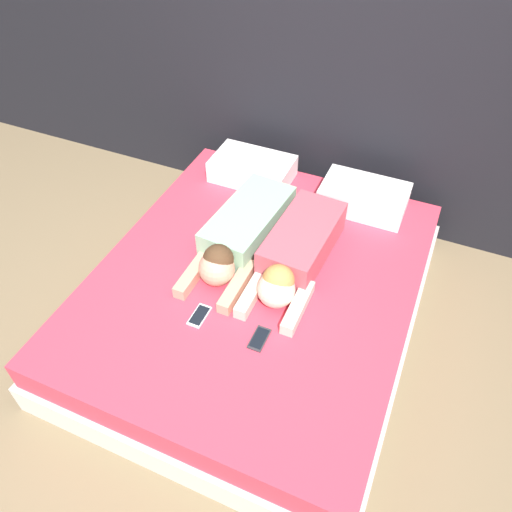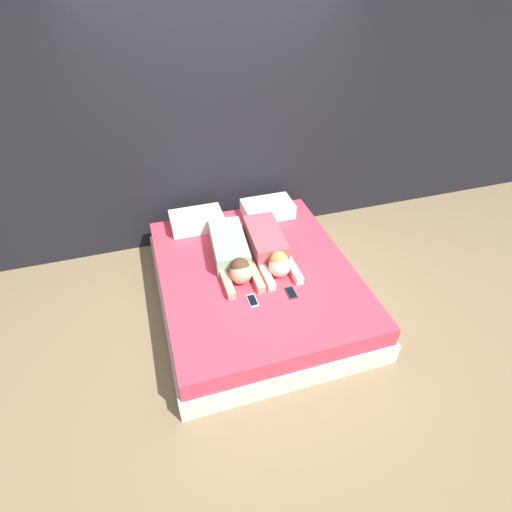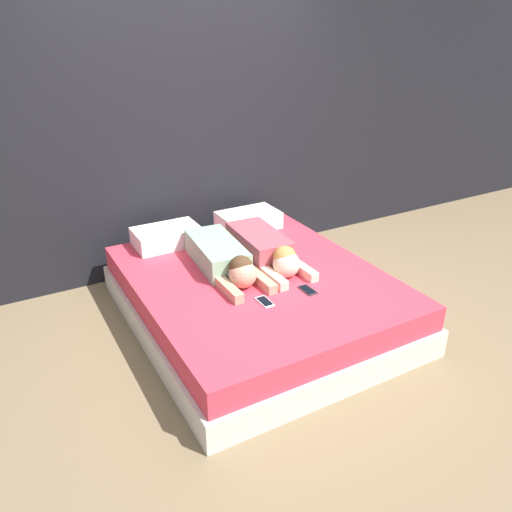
% 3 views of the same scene
% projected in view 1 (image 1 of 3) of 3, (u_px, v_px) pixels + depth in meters
% --- Properties ---
extents(ground_plane, '(12.00, 12.00, 0.00)m').
position_uv_depth(ground_plane, '(256.00, 318.00, 3.11)').
color(ground_plane, '#7F6B4C').
extents(wall_back, '(12.00, 0.06, 2.60)m').
position_uv_depth(wall_back, '(337.00, 34.00, 2.98)').
color(wall_back, black).
rests_on(wall_back, ground_plane).
extents(bed, '(1.80, 2.14, 0.39)m').
position_uv_depth(bed, '(256.00, 297.00, 2.97)').
color(bed, beige).
rests_on(bed, ground_plane).
extents(pillow_head_left, '(0.54, 0.34, 0.15)m').
position_uv_depth(pillow_head_left, '(252.00, 169.00, 3.43)').
color(pillow_head_left, white).
rests_on(pillow_head_left, bed).
extents(pillow_head_right, '(0.54, 0.34, 0.15)m').
position_uv_depth(pillow_head_right, '(364.00, 197.00, 3.21)').
color(pillow_head_right, white).
rests_on(pillow_head_right, bed).
extents(person_left, '(0.37, 0.98, 0.23)m').
position_uv_depth(person_left, '(240.00, 235.00, 2.93)').
color(person_left, '#8CBF99').
rests_on(person_left, bed).
extents(person_right, '(0.34, 0.92, 0.23)m').
position_uv_depth(person_right, '(295.00, 254.00, 2.80)').
color(person_right, '#B24C59').
rests_on(person_right, bed).
extents(cell_phone_left, '(0.07, 0.15, 0.01)m').
position_uv_depth(cell_phone_left, '(199.00, 316.00, 2.61)').
color(cell_phone_left, silver).
rests_on(cell_phone_left, bed).
extents(cell_phone_right, '(0.07, 0.15, 0.01)m').
position_uv_depth(cell_phone_right, '(259.00, 339.00, 2.51)').
color(cell_phone_right, '#2D2D33').
rests_on(cell_phone_right, bed).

